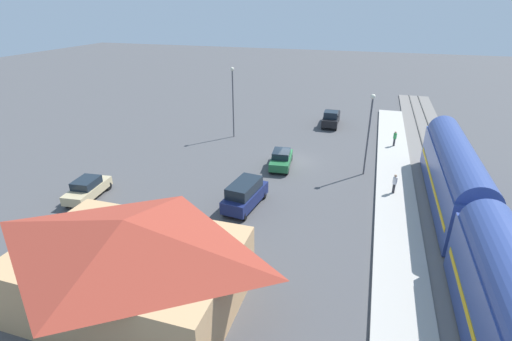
{
  "coord_description": "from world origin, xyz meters",
  "views": [
    {
      "loc": [
        -7.08,
        35.45,
        15.11
      ],
      "look_at": [
        2.23,
        5.32,
        1.0
      ],
      "focal_mm": 26.53,
      "sensor_mm": 36.0,
      "label": 1
    }
  ],
  "objects_px": {
    "station_building": "(130,261)",
    "sedan_tan": "(87,189)",
    "light_pole_near_platform": "(369,125)",
    "sedan_green": "(281,159)",
    "pedestrian_on_platform": "(395,138)",
    "suv_navy": "(245,194)",
    "pedestrian_waiting_far": "(395,182)",
    "pickup_black": "(331,118)",
    "light_pole_lot_center": "(233,94)"
  },
  "relations": [
    {
      "from": "pedestrian_waiting_far",
      "to": "light_pole_lot_center",
      "type": "relative_size",
      "value": 0.21
    },
    {
      "from": "light_pole_near_platform",
      "to": "pedestrian_on_platform",
      "type": "bearing_deg",
      "value": -109.57
    },
    {
      "from": "sedan_tan",
      "to": "pickup_black",
      "type": "bearing_deg",
      "value": -122.41
    },
    {
      "from": "sedan_tan",
      "to": "light_pole_near_platform",
      "type": "relative_size",
      "value": 0.61
    },
    {
      "from": "station_building",
      "to": "light_pole_near_platform",
      "type": "height_order",
      "value": "light_pole_near_platform"
    },
    {
      "from": "sedan_green",
      "to": "suv_navy",
      "type": "height_order",
      "value": "suv_navy"
    },
    {
      "from": "station_building",
      "to": "light_pole_lot_center",
      "type": "distance_m",
      "value": 28.23
    },
    {
      "from": "suv_navy",
      "to": "sedan_tan",
      "type": "xyz_separation_m",
      "value": [
        13.02,
        2.47,
        -0.27
      ]
    },
    {
      "from": "station_building",
      "to": "light_pole_near_platform",
      "type": "xyz_separation_m",
      "value": [
        -11.2,
        -21.09,
        2.15
      ]
    },
    {
      "from": "suv_navy",
      "to": "light_pole_lot_center",
      "type": "relative_size",
      "value": 0.61
    },
    {
      "from": "sedan_green",
      "to": "pedestrian_on_platform",
      "type": "bearing_deg",
      "value": -140.83
    },
    {
      "from": "pickup_black",
      "to": "sedan_tan",
      "type": "distance_m",
      "value": 31.57
    },
    {
      "from": "sedan_tan",
      "to": "light_pole_near_platform",
      "type": "height_order",
      "value": "light_pole_near_platform"
    },
    {
      "from": "sedan_green",
      "to": "sedan_tan",
      "type": "xyz_separation_m",
      "value": [
        13.89,
        11.13,
        0.0
      ]
    },
    {
      "from": "pickup_black",
      "to": "sedan_green",
      "type": "height_order",
      "value": "pickup_black"
    },
    {
      "from": "pedestrian_waiting_far",
      "to": "sedan_tan",
      "type": "relative_size",
      "value": 0.37
    },
    {
      "from": "pedestrian_on_platform",
      "to": "sedan_green",
      "type": "height_order",
      "value": "pedestrian_on_platform"
    },
    {
      "from": "station_building",
      "to": "light_pole_near_platform",
      "type": "distance_m",
      "value": 23.98
    },
    {
      "from": "station_building",
      "to": "pickup_black",
      "type": "relative_size",
      "value": 2.22
    },
    {
      "from": "sedan_tan",
      "to": "sedan_green",
      "type": "bearing_deg",
      "value": -141.28
    },
    {
      "from": "pedestrian_on_platform",
      "to": "light_pole_lot_center",
      "type": "relative_size",
      "value": 0.21
    },
    {
      "from": "suv_navy",
      "to": "light_pole_near_platform",
      "type": "bearing_deg",
      "value": -133.3
    },
    {
      "from": "pickup_black",
      "to": "suv_navy",
      "type": "relative_size",
      "value": 1.07
    },
    {
      "from": "station_building",
      "to": "sedan_green",
      "type": "xyz_separation_m",
      "value": [
        -3.24,
        -20.39,
        -1.82
      ]
    },
    {
      "from": "suv_navy",
      "to": "light_pole_near_platform",
      "type": "xyz_separation_m",
      "value": [
        -8.82,
        -9.36,
        3.7
      ]
    },
    {
      "from": "pickup_black",
      "to": "light_pole_lot_center",
      "type": "xyz_separation_m",
      "value": [
        10.77,
        8.15,
        4.16
      ]
    },
    {
      "from": "station_building",
      "to": "light_pole_lot_center",
      "type": "xyz_separation_m",
      "value": [
        4.49,
        -27.76,
        2.49
      ]
    },
    {
      "from": "pedestrian_waiting_far",
      "to": "sedan_tan",
      "type": "xyz_separation_m",
      "value": [
        24.43,
        7.91,
        -0.4
      ]
    },
    {
      "from": "station_building",
      "to": "pedestrian_waiting_far",
      "type": "height_order",
      "value": "station_building"
    },
    {
      "from": "pedestrian_on_platform",
      "to": "light_pole_near_platform",
      "type": "distance_m",
      "value": 9.35
    },
    {
      "from": "station_building",
      "to": "pedestrian_on_platform",
      "type": "bearing_deg",
      "value": -115.74
    },
    {
      "from": "pickup_black",
      "to": "suv_navy",
      "type": "xyz_separation_m",
      "value": [
        3.9,
        24.18,
        0.12
      ]
    },
    {
      "from": "pickup_black",
      "to": "suv_navy",
      "type": "bearing_deg",
      "value": 80.84
    },
    {
      "from": "sedan_tan",
      "to": "pedestrian_waiting_far",
      "type": "bearing_deg",
      "value": -162.05
    },
    {
      "from": "pedestrian_on_platform",
      "to": "sedan_green",
      "type": "bearing_deg",
      "value": 39.17
    },
    {
      "from": "sedan_tan",
      "to": "light_pole_near_platform",
      "type": "xyz_separation_m",
      "value": [
        -21.84,
        -11.83,
        3.97
      ]
    },
    {
      "from": "pedestrian_on_platform",
      "to": "suv_navy",
      "type": "bearing_deg",
      "value": 56.21
    },
    {
      "from": "pedestrian_on_platform",
      "to": "sedan_green",
      "type": "relative_size",
      "value": 0.37
    },
    {
      "from": "pedestrian_waiting_far",
      "to": "sedan_tan",
      "type": "distance_m",
      "value": 25.68
    },
    {
      "from": "light_pole_lot_center",
      "to": "sedan_tan",
      "type": "bearing_deg",
      "value": 71.6
    },
    {
      "from": "light_pole_lot_center",
      "to": "station_building",
      "type": "bearing_deg",
      "value": 99.18
    },
    {
      "from": "pedestrian_on_platform",
      "to": "pedestrian_waiting_far",
      "type": "distance_m",
      "value": 12.06
    },
    {
      "from": "sedan_green",
      "to": "sedan_tan",
      "type": "height_order",
      "value": "same"
    },
    {
      "from": "suv_navy",
      "to": "sedan_tan",
      "type": "height_order",
      "value": "suv_navy"
    },
    {
      "from": "sedan_green",
      "to": "station_building",
      "type": "bearing_deg",
      "value": 80.96
    },
    {
      "from": "sedan_tan",
      "to": "pedestrian_on_platform",
      "type": "bearing_deg",
      "value": -141.08
    },
    {
      "from": "station_building",
      "to": "suv_navy",
      "type": "bearing_deg",
      "value": -101.48
    },
    {
      "from": "pickup_black",
      "to": "pedestrian_waiting_far",
      "type": "bearing_deg",
      "value": 111.83
    },
    {
      "from": "sedan_green",
      "to": "suv_navy",
      "type": "relative_size",
      "value": 0.92
    },
    {
      "from": "station_building",
      "to": "sedan_tan",
      "type": "relative_size",
      "value": 2.59
    }
  ]
}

